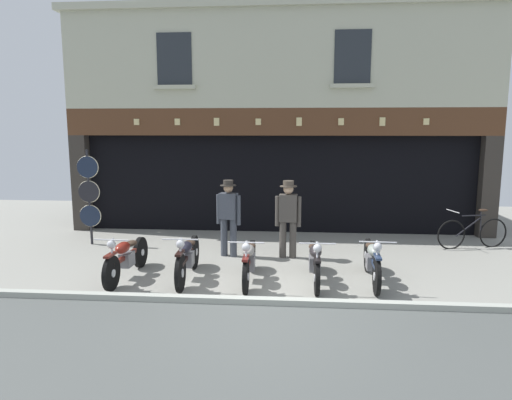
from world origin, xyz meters
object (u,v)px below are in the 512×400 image
(motorcycle_left, at_px, (126,257))
(motorcycle_center_right, at_px, (315,260))
(motorcycle_center, at_px, (249,260))
(shopkeeper_center, at_px, (288,215))
(tyre_sign_pole, at_px, (89,192))
(motorcycle_center_left, at_px, (188,257))
(salesman_left, at_px, (229,214))
(leaning_bicycle, at_px, (473,232))
(advert_board_near, at_px, (349,166))
(motorcycle_right, at_px, (372,260))

(motorcycle_left, xyz_separation_m, motorcycle_center_right, (3.50, 0.07, -0.01))
(motorcycle_center, xyz_separation_m, shopkeeper_center, (0.68, 1.66, 0.53))
(motorcycle_center, xyz_separation_m, tyre_sign_pole, (-4.08, 2.42, 0.86))
(motorcycle_center_left, height_order, salesman_left, salesman_left)
(motorcycle_center_left, height_order, tyre_sign_pole, tyre_sign_pole)
(motorcycle_center_left, height_order, shopkeeper_center, shopkeeper_center)
(motorcycle_center, height_order, leaning_bicycle, leaning_bicycle)
(motorcycle_center_left, xyz_separation_m, motorcycle_center_right, (2.35, 0.03, -0.02))
(motorcycle_center_right, relative_size, salesman_left, 1.16)
(motorcycle_left, relative_size, advert_board_near, 1.90)
(motorcycle_center_left, xyz_separation_m, advert_board_near, (3.39, 4.22, 1.35))
(motorcycle_right, height_order, shopkeeper_center, shopkeeper_center)
(motorcycle_left, xyz_separation_m, shopkeeper_center, (2.99, 1.67, 0.52))
(advert_board_near, bearing_deg, motorcycle_center, -117.84)
(motorcycle_center_right, distance_m, shopkeeper_center, 1.76)
(motorcycle_center_left, xyz_separation_m, motorcycle_right, (3.39, 0.12, -0.01))
(salesman_left, distance_m, advert_board_near, 3.94)
(motorcycle_center_right, bearing_deg, salesman_left, -42.59)
(motorcycle_left, distance_m, tyre_sign_pole, 3.12)
(shopkeeper_center, distance_m, tyre_sign_pole, 4.83)
(motorcycle_left, xyz_separation_m, leaning_bicycle, (7.31, 2.83, -0.04))
(motorcycle_center_right, relative_size, tyre_sign_pole, 0.86)
(tyre_sign_pole, xyz_separation_m, advert_board_near, (6.32, 1.83, 0.51))
(motorcycle_center_right, xyz_separation_m, salesman_left, (-1.81, 1.61, 0.53))
(motorcycle_center_left, distance_m, salesman_left, 1.79)
(motorcycle_center, xyz_separation_m, leaning_bicycle, (5.00, 2.82, -0.04))
(motorcycle_center_left, height_order, motorcycle_right, motorcycle_center_left)
(motorcycle_right, bearing_deg, salesman_left, -25.72)
(motorcycle_left, height_order, salesman_left, salesman_left)
(motorcycle_right, bearing_deg, motorcycle_center_left, 4.28)
(advert_board_near, xyz_separation_m, leaning_bicycle, (2.76, -1.42, -1.41))
(advert_board_near, bearing_deg, motorcycle_right, -90.03)
(motorcycle_center_left, bearing_deg, motorcycle_right, 179.82)
(motorcycle_left, height_order, motorcycle_center_left, motorcycle_center_left)
(motorcycle_center, distance_m, tyre_sign_pole, 4.82)
(leaning_bicycle, bearing_deg, motorcycle_right, 119.82)
(motorcycle_center, bearing_deg, motorcycle_center_left, -1.80)
(salesman_left, distance_m, leaning_bicycle, 5.76)
(motorcycle_center_right, distance_m, motorcycle_right, 1.05)
(leaning_bicycle, bearing_deg, tyre_sign_pole, 78.26)
(motorcycle_right, relative_size, tyre_sign_pole, 0.87)
(motorcycle_right, height_order, tyre_sign_pole, tyre_sign_pole)
(salesman_left, bearing_deg, tyre_sign_pole, 1.59)
(motorcycle_left, bearing_deg, tyre_sign_pole, -51.44)
(leaning_bicycle, bearing_deg, salesman_left, 87.36)
(motorcycle_center_right, distance_m, salesman_left, 2.47)
(motorcycle_center_left, height_order, advert_board_near, advert_board_near)
(motorcycle_center, height_order, motorcycle_center_right, motorcycle_center_right)
(motorcycle_center_right, bearing_deg, shopkeeper_center, -73.23)
(motorcycle_left, relative_size, shopkeeper_center, 1.18)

